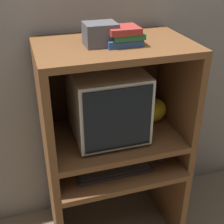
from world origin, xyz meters
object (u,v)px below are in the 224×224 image
(snack_bag, at_px, (152,110))
(book_stack, at_px, (124,36))
(storage_box, at_px, (100,34))
(keyboard, at_px, (114,170))
(mouse, at_px, (160,160))
(crt_monitor, at_px, (107,103))

(snack_bag, height_order, book_stack, book_stack)
(snack_bag, height_order, storage_box, storage_box)
(book_stack, bearing_deg, keyboard, -131.02)
(mouse, height_order, snack_bag, snack_bag)
(keyboard, height_order, snack_bag, snack_bag)
(crt_monitor, xyz_separation_m, mouse, (0.30, -0.14, -0.38))
(keyboard, distance_m, snack_bag, 0.46)
(mouse, height_order, storage_box, storage_box)
(keyboard, xyz_separation_m, mouse, (0.31, 0.01, 0.00))
(crt_monitor, bearing_deg, book_stack, -41.10)
(mouse, distance_m, storage_box, 0.87)
(mouse, bearing_deg, book_stack, 162.24)
(storage_box, bearing_deg, snack_bag, 14.62)
(crt_monitor, distance_m, mouse, 0.50)
(keyboard, bearing_deg, crt_monitor, 89.02)
(crt_monitor, xyz_separation_m, book_stack, (0.07, -0.06, 0.40))
(keyboard, distance_m, mouse, 0.31)
(book_stack, height_order, storage_box, storage_box)
(book_stack, xyz_separation_m, storage_box, (-0.11, 0.04, 0.01))
(snack_bag, bearing_deg, book_stack, -152.17)
(mouse, relative_size, snack_bag, 0.33)
(keyboard, relative_size, snack_bag, 2.35)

